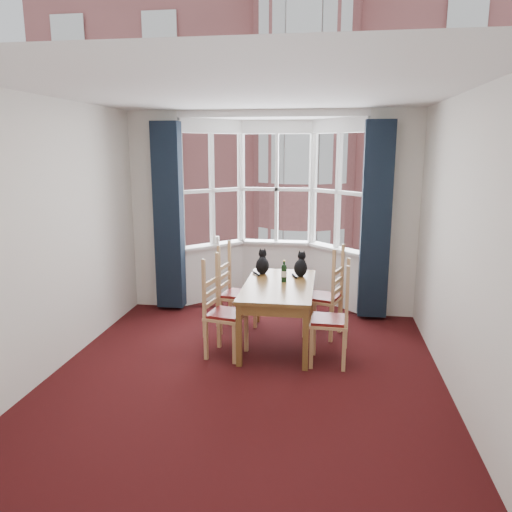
% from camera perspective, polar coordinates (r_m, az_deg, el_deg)
% --- Properties ---
extents(floor, '(4.50, 4.50, 0.00)m').
position_cam_1_polar(floor, '(5.23, -1.32, -13.82)').
color(floor, black).
rests_on(floor, ground).
extents(ceiling, '(4.50, 4.50, 0.00)m').
position_cam_1_polar(ceiling, '(4.72, -1.50, 18.36)').
color(ceiling, white).
rests_on(ceiling, floor).
extents(wall_left, '(0.00, 4.50, 4.50)m').
position_cam_1_polar(wall_left, '(5.48, -22.51, 1.89)').
color(wall_left, silver).
rests_on(wall_left, floor).
extents(wall_right, '(0.00, 4.50, 4.50)m').
position_cam_1_polar(wall_right, '(4.87, 22.50, 0.68)').
color(wall_right, silver).
rests_on(wall_right, floor).
extents(wall_near, '(4.00, 0.00, 4.00)m').
position_cam_1_polar(wall_near, '(2.66, -9.61, -7.69)').
color(wall_near, silver).
rests_on(wall_near, floor).
extents(wall_back_pier_left, '(0.70, 0.12, 2.80)m').
position_cam_1_polar(wall_back_pier_left, '(7.35, -11.23, 5.03)').
color(wall_back_pier_left, silver).
rests_on(wall_back_pier_left, floor).
extents(wall_back_pier_right, '(0.70, 0.12, 2.80)m').
position_cam_1_polar(wall_back_pier_right, '(6.99, 15.31, 4.46)').
color(wall_back_pier_right, silver).
rests_on(wall_back_pier_right, floor).
extents(bay_window, '(2.76, 0.94, 2.80)m').
position_cam_1_polar(bay_window, '(7.48, 2.15, 5.38)').
color(bay_window, white).
rests_on(bay_window, floor).
extents(curtain_left, '(0.38, 0.22, 2.60)m').
position_cam_1_polar(curtain_left, '(7.12, -9.94, 4.44)').
color(curtain_left, black).
rests_on(curtain_left, floor).
extents(curtain_right, '(0.38, 0.22, 2.60)m').
position_cam_1_polar(curtain_right, '(6.79, 13.54, 3.92)').
color(curtain_right, black).
rests_on(curtain_right, floor).
extents(dining_table, '(0.81, 1.51, 0.73)m').
position_cam_1_polar(dining_table, '(5.89, 2.63, -4.01)').
color(dining_table, brown).
rests_on(dining_table, floor).
extents(chair_left_near, '(0.47, 0.49, 0.92)m').
position_cam_1_polar(chair_left_near, '(5.63, -4.29, -6.68)').
color(chair_left_near, tan).
rests_on(chair_left_near, floor).
extents(chair_left_far, '(0.47, 0.48, 0.92)m').
position_cam_1_polar(chair_left_far, '(6.34, -2.85, -4.47)').
color(chair_left_far, tan).
rests_on(chair_left_far, floor).
extents(chair_right_near, '(0.42, 0.44, 0.92)m').
position_cam_1_polar(chair_right_near, '(5.45, 9.33, -7.47)').
color(chair_right_near, tan).
rests_on(chair_right_near, floor).
extents(chair_right_far, '(0.51, 0.52, 0.92)m').
position_cam_1_polar(chair_right_far, '(6.22, 8.47, -4.94)').
color(chair_right_far, tan).
rests_on(chair_right_far, floor).
extents(cat_left, '(0.19, 0.25, 0.32)m').
position_cam_1_polar(cat_left, '(6.32, 0.74, -0.94)').
color(cat_left, black).
rests_on(cat_left, dining_table).
extents(cat_right, '(0.19, 0.25, 0.32)m').
position_cam_1_polar(cat_right, '(6.23, 5.13, -1.20)').
color(cat_right, black).
rests_on(cat_right, dining_table).
extents(wine_bottle, '(0.07, 0.07, 0.26)m').
position_cam_1_polar(wine_bottle, '(5.94, 3.21, -1.88)').
color(wine_bottle, black).
rests_on(wine_bottle, dining_table).
extents(candle_tall, '(0.06, 0.06, 0.12)m').
position_cam_1_polar(candle_tall, '(7.54, -4.44, 1.80)').
color(candle_tall, white).
rests_on(candle_tall, bay_window).
extents(street, '(80.00, 80.00, 0.00)m').
position_cam_1_polar(street, '(37.81, 6.87, -0.45)').
color(street, '#333335').
rests_on(street, ground).
extents(tenement_building, '(18.40, 7.80, 15.20)m').
position_cam_1_polar(tenement_building, '(18.67, 5.93, 10.10)').
color(tenement_building, '#A35754').
rests_on(tenement_building, street).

